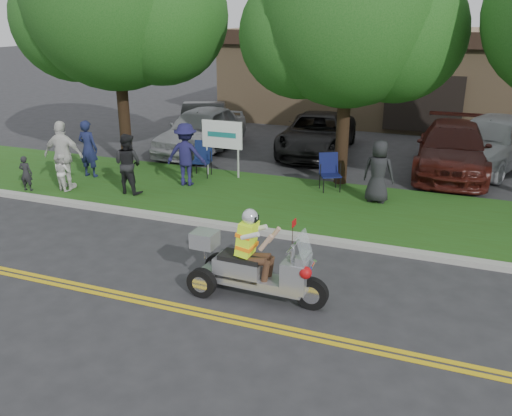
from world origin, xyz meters
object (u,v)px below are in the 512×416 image
(lawn_chair_a, at_px, (202,156))
(parked_car_mid, at_px, (317,134))
(trike_scooter, at_px, (252,267))
(spectator_adult_mid, at_px, (128,164))
(parked_car_far_left, at_px, (201,130))
(spectator_adult_right, at_px, (64,155))
(parked_car_left, at_px, (204,124))
(spectator_adult_left, at_px, (88,149))
(lawn_chair_b, at_px, (329,169))
(parked_car_far_right, at_px, (491,141))
(parked_car_right, at_px, (453,149))

(lawn_chair_a, xyz_separation_m, parked_car_mid, (2.35, 4.23, 0.01))
(trike_scooter, height_order, lawn_chair_a, trike_scooter)
(spectator_adult_mid, bearing_deg, parked_car_far_left, -81.03)
(spectator_adult_right, height_order, parked_car_left, spectator_adult_right)
(spectator_adult_right, bearing_deg, parked_car_far_left, -114.79)
(parked_car_far_left, bearing_deg, spectator_adult_mid, -85.30)
(lawn_chair_a, xyz_separation_m, spectator_adult_left, (-3.06, -1.31, 0.26))
(spectator_adult_mid, height_order, parked_car_far_left, spectator_adult_mid)
(lawn_chair_b, relative_size, parked_car_mid, 0.20)
(spectator_adult_left, distance_m, parked_car_far_left, 4.53)
(trike_scooter, distance_m, lawn_chair_a, 7.33)
(trike_scooter, relative_size, lawn_chair_b, 2.48)
(lawn_chair_a, distance_m, parked_car_mid, 4.84)
(spectator_adult_left, bearing_deg, parked_car_mid, -134.98)
(lawn_chair_a, relative_size, parked_car_left, 0.23)
(parked_car_far_right, bearing_deg, parked_car_left, -157.00)
(parked_car_far_left, relative_size, parked_car_far_right, 0.92)
(spectator_adult_right, bearing_deg, lawn_chair_b, -169.75)
(parked_car_left, height_order, parked_car_far_right, parked_car_far_right)
(lawn_chair_a, xyz_separation_m, spectator_adult_mid, (-1.08, -2.22, 0.23))
(lawn_chair_b, relative_size, parked_car_left, 0.22)
(parked_car_mid, bearing_deg, parked_car_far_right, -4.78)
(lawn_chair_a, relative_size, spectator_adult_right, 0.55)
(spectator_adult_mid, bearing_deg, parked_car_mid, -113.80)
(trike_scooter, height_order, spectator_adult_left, spectator_adult_left)
(trike_scooter, xyz_separation_m, parked_car_right, (2.86, 9.50, 0.19))
(lawn_chair_a, relative_size, lawn_chair_b, 1.02)
(spectator_adult_left, relative_size, parked_car_far_left, 0.36)
(trike_scooter, bearing_deg, parked_car_far_left, 122.72)
(parked_car_right, bearing_deg, spectator_adult_mid, -146.34)
(parked_car_right, bearing_deg, lawn_chair_b, -133.68)
(spectator_adult_right, height_order, parked_car_far_left, spectator_adult_right)
(trike_scooter, bearing_deg, parked_car_right, 74.66)
(spectator_adult_mid, height_order, parked_car_left, spectator_adult_mid)
(lawn_chair_b, height_order, spectator_adult_mid, spectator_adult_mid)
(lawn_chair_a, bearing_deg, lawn_chair_b, -9.22)
(lawn_chair_b, xyz_separation_m, spectator_adult_left, (-6.89, -1.33, 0.27))
(spectator_adult_mid, distance_m, spectator_adult_right, 1.85)
(trike_scooter, bearing_deg, parked_car_far_right, 70.83)
(trike_scooter, distance_m, spectator_adult_mid, 6.44)
(parked_car_mid, bearing_deg, spectator_adult_left, -140.32)
(parked_car_far_right, bearing_deg, parked_car_far_left, -149.85)
(parked_car_mid, bearing_deg, lawn_chair_b, -76.64)
(parked_car_far_left, bearing_deg, lawn_chair_b, -28.72)
(parked_car_far_left, height_order, parked_car_mid, parked_car_far_left)
(spectator_adult_mid, distance_m, parked_car_mid, 7.32)
(parked_car_left, height_order, parked_car_right, parked_car_right)
(trike_scooter, bearing_deg, parked_car_left, 121.83)
(spectator_adult_mid, xyz_separation_m, parked_car_mid, (3.44, 6.45, -0.22))
(parked_car_left, bearing_deg, parked_car_far_left, -89.88)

